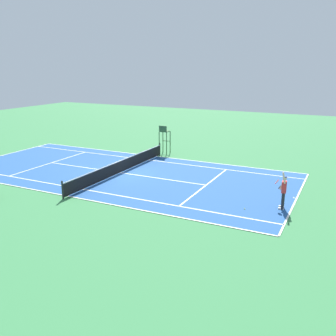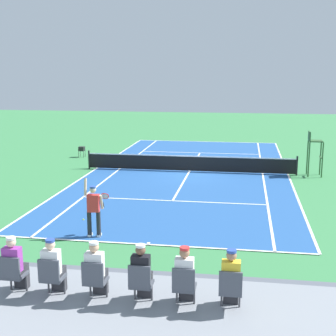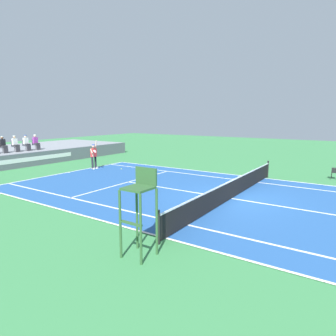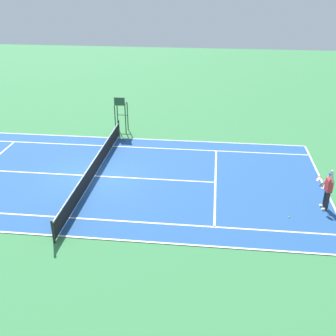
% 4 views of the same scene
% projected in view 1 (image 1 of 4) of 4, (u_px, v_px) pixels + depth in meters
% --- Properties ---
extents(ground_plane, '(80.00, 80.00, 0.00)m').
position_uv_depth(ground_plane, '(121.00, 173.00, 26.41)').
color(ground_plane, '#387F47').
extents(court, '(11.08, 23.88, 0.03)m').
position_uv_depth(court, '(121.00, 173.00, 26.41)').
color(court, '#235193').
rests_on(court, ground).
extents(net, '(11.98, 0.10, 1.07)m').
position_uv_depth(net, '(121.00, 166.00, 26.28)').
color(net, black).
rests_on(net, ground).
extents(tennis_player, '(0.75, 0.68, 2.08)m').
position_uv_depth(tennis_player, '(283.00, 191.00, 19.57)').
color(tennis_player, '#232328').
rests_on(tennis_player, ground).
extents(tennis_ball, '(0.07, 0.07, 0.07)m').
position_uv_depth(tennis_ball, '(245.00, 209.00, 19.69)').
color(tennis_ball, '#D1E533').
rests_on(tennis_ball, ground).
extents(umpire_chair, '(0.77, 0.77, 2.44)m').
position_uv_depth(umpire_chair, '(164.00, 136.00, 31.88)').
color(umpire_chair, '#2D562D').
rests_on(umpire_chair, ground).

